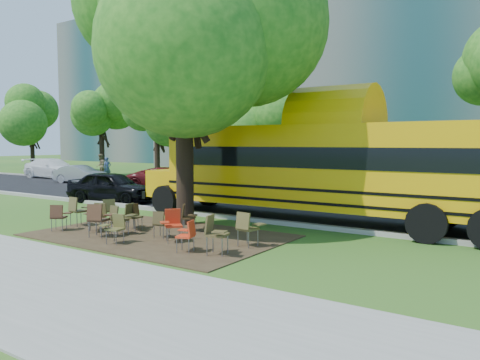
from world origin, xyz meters
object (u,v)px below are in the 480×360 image
Objects in this scene: chair_5 at (115,226)px; chair_9 at (133,213)px; chair_13 at (247,226)px; chair_1 at (78,208)px; chair_12 at (172,222)px; bg_car_red at (168,178)px; main_tree at (184,36)px; chair_2 at (98,217)px; chair_7 at (215,231)px; bg_car_white at (53,168)px; chair_11 at (161,222)px; chair_3 at (97,215)px; chair_14 at (187,215)px; chair_8 at (109,208)px; chair_6 at (187,233)px; chair_15 at (98,214)px; bg_car_silver at (81,174)px; chair_10 at (132,214)px; black_car at (112,187)px; chair_4 at (118,217)px; school_bus at (331,167)px; pedestrian_a at (107,168)px; pedestrian_b at (101,165)px; chair_0 at (59,215)px.

chair_9 is (-1.23, 1.77, -0.00)m from chair_5.
chair_1 is at bearing -167.50° from chair_13.
bg_car_red reaches higher than chair_12.
main_tree reaches higher than bg_car_red.
chair_7 is at bearing -17.41° from chair_2.
chair_11 is at bearing -120.10° from bg_car_white.
bg_car_red is at bearing -98.17° from bg_car_white.
chair_14 is (2.14, 1.55, -0.01)m from chair_3.
main_tree is 5.99m from chair_8.
chair_6 is 1.00× the size of chair_9.
chair_7 is 3.05m from chair_14.
chair_2 reaches higher than chair_15.
chair_14 is at bearing -101.34° from chair_3.
bg_car_silver is at bearing 153.28° from main_tree.
black_car is (-5.77, 4.22, 0.18)m from chair_10.
chair_12 is 9.16m from black_car.
chair_4 is at bearing -92.36° from chair_8.
pedestrian_a is at bearing 157.29° from school_bus.
chair_4 is at bearing 11.41° from pedestrian_b.
chair_1 is at bearing -138.95° from main_tree.
chair_12 is (-2.36, -4.95, -1.30)m from school_bus.
pedestrian_a reaches higher than chair_13.
chair_3 is 1.10m from chair_9.
pedestrian_a is at bearing 39.83° from black_car.
chair_6 is at bearing -3.19° from chair_1.
chair_1 is 2.16m from chair_4.
chair_10 is at bearing 51.62° from chair_6.
main_tree is 12.44× the size of chair_11.
main_tree is 2.13× the size of bg_car_red.
bg_car_white is at bearing 155.58° from main_tree.
main_tree is 12.13× the size of chair_6.
black_car is at bearing 164.98° from chair_13.
bg_car_white is at bearing -126.30° from chair_10.
black_car is 2.28× the size of pedestrian_b.
chair_3 is at bearing -163.61° from chair_4.
chair_7 is at bearing -90.99° from chair_13.
pedestrian_a is at bearing 155.78° from chair_13.
chair_14 is 0.23× the size of bg_car_silver.
chair_10 is (-3.16, 1.21, 0.02)m from chair_6.
bg_car_silver is at bearing -55.97° from chair_15.
chair_2 is 1.75m from chair_11.
chair_7 is 1.88m from chair_12.
chair_8 is at bearing 66.35° from chair_1.
chair_7 is (3.87, 0.17, -0.01)m from chair_2.
pedestrian_b is at bearing -139.49° from chair_7.
black_car is at bearing 134.64° from chair_1.
chair_0 is at bearing -103.34° from chair_7.
chair_2 is at bearing 10.09° from pedestrian_b.
chair_13 reaches higher than chair_14.
chair_12 is at bearing -133.00° from chair_9.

